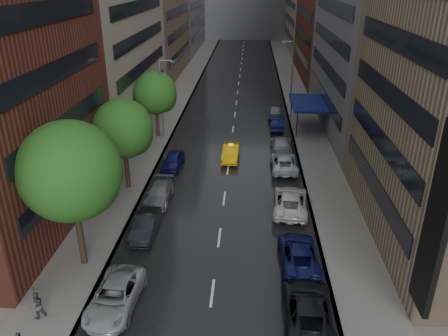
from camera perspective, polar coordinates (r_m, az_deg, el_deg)
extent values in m
cube|color=black|center=(68.96, 1.74, 9.45)|extent=(14.00, 140.00, 0.01)
cube|color=gray|center=(69.78, -5.77, 9.58)|extent=(4.00, 140.00, 0.15)
cube|color=gray|center=(69.27, 9.31, 9.28)|extent=(4.00, 140.00, 0.15)
cube|color=#937A5B|center=(82.68, -8.89, 19.39)|extent=(8.00, 28.00, 22.00)
cube|color=slate|center=(54.54, 18.12, 17.25)|extent=(8.00, 28.00, 24.00)
cube|color=black|center=(23.53, 26.03, -6.48)|extent=(0.30, 2.20, 10.00)
cylinder|color=#382619|center=(29.30, -18.36, -7.61)|extent=(0.40, 0.40, 5.39)
sphere|color=#1E5116|center=(27.47, -19.45, -0.39)|extent=(6.17, 6.17, 6.17)
cylinder|color=#382619|center=(38.84, -12.61, 0.36)|extent=(0.40, 0.40, 4.45)
sphere|color=#1E5116|center=(37.65, -13.06, 5.02)|extent=(5.09, 5.09, 5.09)
cylinder|color=#382619|center=(50.94, -8.72, 6.26)|extent=(0.40, 0.40, 4.19)
sphere|color=#1E5116|center=(50.07, -8.95, 9.69)|extent=(4.79, 4.79, 4.79)
imported|color=#FFB60D|center=(44.57, 0.90, 2.08)|extent=(1.78, 4.66, 1.51)
imported|color=#9B9A9F|center=(26.55, -14.01, -15.92)|extent=(2.70, 5.43, 1.48)
imported|color=black|center=(32.46, -10.24, -7.38)|extent=(1.60, 4.54, 1.49)
imported|color=slate|center=(36.94, -8.43, -3.22)|extent=(1.99, 4.76, 1.37)
imported|color=#111450|center=(42.93, -6.69, 1.00)|extent=(2.03, 4.47, 1.49)
imported|color=black|center=(25.34, 10.92, -17.67)|extent=(2.84, 5.83, 1.60)
imported|color=#0F1348|center=(29.47, 9.73, -10.95)|extent=(2.57, 5.36, 1.48)
imported|color=silver|center=(35.44, 8.65, -4.28)|extent=(3.12, 5.95, 1.60)
imported|color=silver|center=(42.60, 7.82, 0.73)|extent=(2.46, 5.29, 1.47)
imported|color=#9B9CA0|center=(46.95, 7.45, 3.06)|extent=(2.26, 5.36, 1.54)
imported|color=#10154E|center=(53.79, 6.99, 5.83)|extent=(1.83, 4.65, 1.51)
imported|color=gray|center=(58.58, 6.74, 7.33)|extent=(2.17, 4.97, 1.42)
imported|color=#454449|center=(26.90, -23.27, -16.16)|extent=(1.01, 1.01, 1.65)
imported|color=black|center=(26.40, -23.57, -14.78)|extent=(0.96, 0.98, 0.88)
cylinder|color=gray|center=(49.38, -8.15, 8.83)|extent=(0.18, 0.18, 9.00)
cube|color=gray|center=(48.19, -6.77, 13.65)|extent=(0.50, 0.22, 0.16)
cylinder|color=gray|center=(63.27, 8.89, 12.16)|extent=(0.18, 0.18, 9.00)
cube|color=gray|center=(62.43, 7.81, 15.98)|extent=(0.50, 0.22, 0.16)
cube|color=navy|center=(54.09, 10.93, 8.33)|extent=(4.00, 8.00, 0.25)
cylinder|color=black|center=(50.72, 9.49, 5.61)|extent=(0.12, 0.12, 3.00)
cylinder|color=black|center=(57.95, 8.80, 8.00)|extent=(0.12, 0.12, 3.00)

